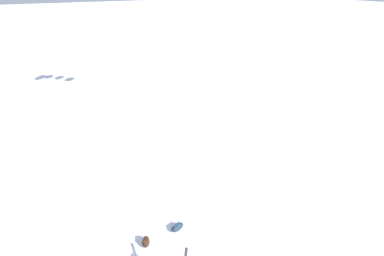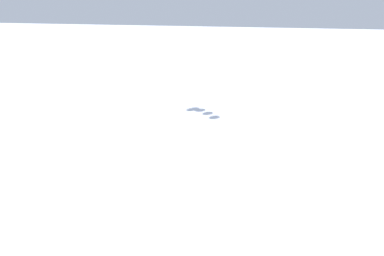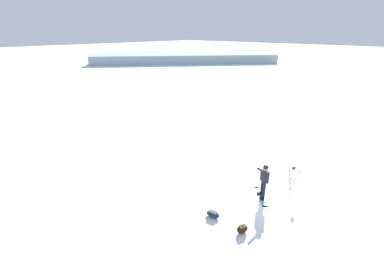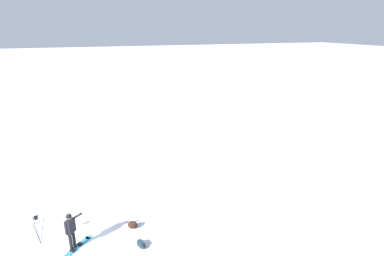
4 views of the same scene
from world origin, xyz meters
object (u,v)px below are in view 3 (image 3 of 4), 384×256
at_px(snowboard, 261,196).
at_px(camera_tripod, 293,174).
at_px(snowboarder, 264,177).
at_px(gear_bag_small, 213,214).
at_px(gear_bag_large, 242,229).

xyz_separation_m(snowboard, camera_tripod, (-0.85, -1.49, 1.00)).
bearing_deg(snowboarder, snowboard, 84.11).
relative_size(snowboard, camera_tripod, 0.98).
distance_m(snowboarder, snowboard, 1.07).
xyz_separation_m(camera_tripod, gear_bag_small, (1.72, 4.18, -0.88)).
relative_size(snowboard, gear_bag_large, 2.56).
relative_size(snowboarder, gear_bag_small, 2.74).
height_order(snowboarder, snowboard, snowboarder).
relative_size(snowboard, gear_bag_small, 2.16).
bearing_deg(gear_bag_small, camera_tripod, -112.37).
height_order(gear_bag_large, gear_bag_small, gear_bag_large).
bearing_deg(gear_bag_large, snowboarder, -78.55).
distance_m(camera_tripod, gear_bag_small, 4.61).
xyz_separation_m(snowboard, gear_bag_large, (-0.55, 2.57, 0.16)).
xyz_separation_m(gear_bag_large, gear_bag_small, (1.42, 0.12, -0.04)).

